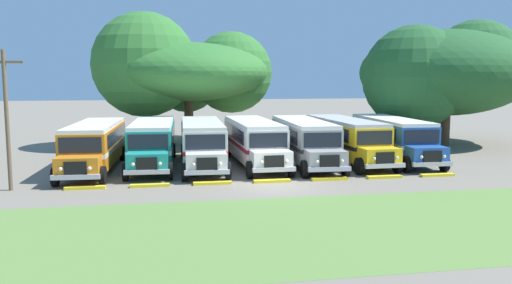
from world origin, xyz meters
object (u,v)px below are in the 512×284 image
(secondary_tree, at_px, (442,73))
(utility_pole, at_px, (7,116))
(parked_bus_slot_0, at_px, (95,144))
(parked_bus_slot_5, at_px, (346,138))
(parked_bus_slot_2, at_px, (202,141))
(parked_bus_slot_4, at_px, (304,139))
(parked_bus_slot_3, at_px, (254,140))
(parked_bus_slot_1, at_px, (153,141))
(broad_shade_tree, at_px, (184,71))
(parked_bus_slot_6, at_px, (393,137))

(secondary_tree, bearing_deg, utility_pole, -156.93)
(parked_bus_slot_0, relative_size, parked_bus_slot_5, 1.00)
(parked_bus_slot_2, distance_m, parked_bus_slot_4, 6.63)
(parked_bus_slot_2, height_order, parked_bus_slot_3, same)
(parked_bus_slot_4, bearing_deg, parked_bus_slot_1, -93.66)
(broad_shade_tree, xyz_separation_m, utility_pole, (-9.39, -17.25, -2.46))
(parked_bus_slot_2, relative_size, parked_bus_slot_4, 1.00)
(broad_shade_tree, bearing_deg, parked_bus_slot_3, -71.12)
(secondary_tree, bearing_deg, parked_bus_slot_3, -157.10)
(parked_bus_slot_6, relative_size, secondary_tree, 0.72)
(parked_bus_slot_6, bearing_deg, secondary_tree, 135.19)
(parked_bus_slot_5, bearing_deg, parked_bus_slot_4, -83.23)
(utility_pole, bearing_deg, parked_bus_slot_3, 23.30)
(broad_shade_tree, distance_m, secondary_tree, 21.65)
(parked_bus_slot_1, xyz_separation_m, utility_pole, (-6.89, -6.23, 2.13))
(parked_bus_slot_0, distance_m, parked_bus_slot_1, 3.55)
(parked_bus_slot_3, bearing_deg, parked_bus_slot_4, 81.84)
(parked_bus_slot_3, xyz_separation_m, broad_shade_tree, (-3.94, 11.51, 4.58))
(parked_bus_slot_2, distance_m, utility_pole, 11.62)
(parked_bus_slot_6, height_order, broad_shade_tree, broad_shade_tree)
(parked_bus_slot_1, distance_m, parked_bus_slot_4, 9.75)
(parked_bus_slot_2, xyz_separation_m, broad_shade_tree, (-0.57, 11.66, 4.58))
(secondary_tree, distance_m, utility_pole, 33.37)
(parked_bus_slot_1, xyz_separation_m, parked_bus_slot_5, (12.77, -0.42, 0.00))
(parked_bus_slot_3, xyz_separation_m, utility_pole, (-13.33, -5.74, 2.13))
(parked_bus_slot_4, distance_m, utility_pole, 17.56)
(parked_bus_slot_4, distance_m, secondary_tree, 16.61)
(parked_bus_slot_4, distance_m, parked_bus_slot_5, 3.10)
(parked_bus_slot_6, xyz_separation_m, utility_pole, (-22.99, -5.85, 2.13))
(parked_bus_slot_4, xyz_separation_m, utility_pole, (-16.60, -5.33, 2.13))
(parked_bus_slot_1, bearing_deg, parked_bus_slot_3, 88.14)
(parked_bus_slot_2, distance_m, secondary_tree, 22.40)
(parked_bus_slot_2, distance_m, parked_bus_slot_5, 9.69)
(secondary_tree, bearing_deg, parked_bus_slot_2, -160.15)
(parked_bus_slot_1, distance_m, parked_bus_slot_3, 6.46)
(parked_bus_slot_1, bearing_deg, broad_shade_tree, 169.69)
(parked_bus_slot_4, distance_m, broad_shade_tree, 14.66)
(parked_bus_slot_6, distance_m, broad_shade_tree, 18.33)
(parked_bus_slot_4, height_order, secondary_tree, secondary_tree)
(parked_bus_slot_2, bearing_deg, secondary_tree, 111.85)
(broad_shade_tree, bearing_deg, parked_bus_slot_0, -116.76)
(parked_bus_slot_2, xyz_separation_m, parked_bus_slot_5, (9.69, 0.23, 0.00))
(parked_bus_slot_2, relative_size, secondary_tree, 0.72)
(parked_bus_slot_3, distance_m, utility_pole, 14.67)
(parked_bus_slot_3, xyz_separation_m, parked_bus_slot_5, (6.33, 0.08, 0.00))
(parked_bus_slot_6, bearing_deg, parked_bus_slot_5, -87.57)
(parked_bus_slot_1, bearing_deg, parked_bus_slot_6, 91.14)
(parked_bus_slot_5, height_order, secondary_tree, secondary_tree)
(parked_bus_slot_4, bearing_deg, parked_bus_slot_6, 96.29)
(parked_bus_slot_2, xyz_separation_m, utility_pole, (-9.97, -5.59, 2.13))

